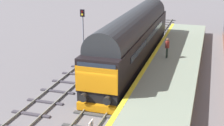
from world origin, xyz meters
The scene contains 7 objects.
ground_plane centered at (0.00, 0.00, 0.00)m, with size 140.00×140.00×0.00m, color slate.
track_main centered at (0.00, 0.00, 0.06)m, with size 2.50×60.00×0.15m.
track_adjacent_west centered at (-3.60, 0.00, 0.06)m, with size 2.50×60.00×0.15m.
station_platform centered at (3.60, 0.00, 0.50)m, with size 4.00×44.00×1.01m.
diesel_locomotive centered at (0.00, 8.36, 2.49)m, with size 2.74×19.30×4.68m.
signal_post_near centered at (-5.86, 11.40, 2.53)m, with size 0.44×0.22×4.02m.
waiting_passenger centered at (2.93, 7.84, 1.99)m, with size 0.36×0.51×1.64m.
Camera 1 is at (6.10, -17.81, 9.02)m, focal length 52.13 mm.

